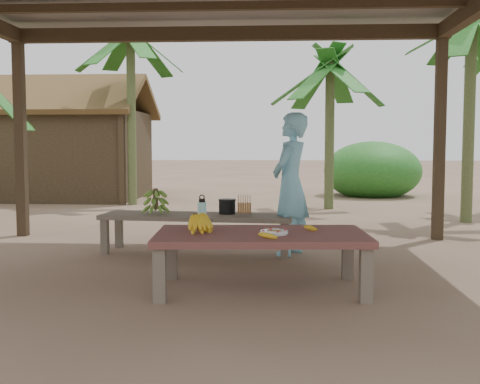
# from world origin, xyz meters

# --- Properties ---
(ground) EXTENTS (80.00, 80.00, 0.00)m
(ground) POSITION_xyz_m (0.00, 0.00, 0.00)
(ground) COLOR brown
(ground) RESTS_ON ground
(work_table) EXTENTS (1.85, 1.10, 0.50)m
(work_table) POSITION_xyz_m (0.55, -0.58, 0.43)
(work_table) COLOR brown
(work_table) RESTS_ON ground
(bench) EXTENTS (2.25, 0.81, 0.45)m
(bench) POSITION_xyz_m (-0.23, 1.13, 0.39)
(bench) COLOR brown
(bench) RESTS_ON ground
(ripe_banana_bunch) EXTENTS (0.36, 0.33, 0.18)m
(ripe_banana_bunch) POSITION_xyz_m (-0.02, -0.57, 0.59)
(ripe_banana_bunch) COLOR yellow
(ripe_banana_bunch) RESTS_ON work_table
(plate) EXTENTS (0.24, 0.24, 0.04)m
(plate) POSITION_xyz_m (0.66, -0.68, 0.52)
(plate) COLOR white
(plate) RESTS_ON work_table
(loose_banana_front) EXTENTS (0.18, 0.09, 0.04)m
(loose_banana_front) POSITION_xyz_m (0.61, -0.90, 0.52)
(loose_banana_front) COLOR yellow
(loose_banana_front) RESTS_ON work_table
(loose_banana_side) EXTENTS (0.14, 0.12, 0.04)m
(loose_banana_side) POSITION_xyz_m (0.98, -0.43, 0.52)
(loose_banana_side) COLOR yellow
(loose_banana_side) RESTS_ON work_table
(water_flask) EXTENTS (0.08, 0.08, 0.30)m
(water_flask) POSITION_xyz_m (-0.00, -0.27, 0.63)
(water_flask) COLOR #43D4D3
(water_flask) RESTS_ON work_table
(green_banana_stalk) EXTENTS (0.29, 0.29, 0.31)m
(green_banana_stalk) POSITION_xyz_m (-0.72, 1.17, 0.60)
(green_banana_stalk) COLOR #598C2D
(green_banana_stalk) RESTS_ON bench
(cooking_pot) EXTENTS (0.19, 0.19, 0.16)m
(cooking_pot) POSITION_xyz_m (0.11, 1.21, 0.53)
(cooking_pot) COLOR black
(cooking_pot) RESTS_ON bench
(skewer_rack) EXTENTS (0.19, 0.10, 0.24)m
(skewer_rack) POSITION_xyz_m (0.32, 1.02, 0.57)
(skewer_rack) COLOR #A57F47
(skewer_rack) RESTS_ON bench
(woman) EXTENTS (0.59, 0.69, 1.61)m
(woman) POSITION_xyz_m (0.84, 1.11, 0.81)
(woman) COLOR #7DCDEC
(woman) RESTS_ON ground
(hut) EXTENTS (4.40, 3.43, 2.85)m
(hut) POSITION_xyz_m (-4.50, 8.00, 1.10)
(hut) COLOR black
(hut) RESTS_ON ground
(banana_plant_ne) EXTENTS (1.80, 1.80, 3.48)m
(banana_plant_ne) POSITION_xyz_m (3.73, 4.10, 2.99)
(banana_plant_ne) COLOR #596638
(banana_plant_ne) RESTS_ON ground
(banana_plant_n) EXTENTS (1.80, 1.80, 3.01)m
(banana_plant_n) POSITION_xyz_m (1.69, 5.99, 2.53)
(banana_plant_n) COLOR #596638
(banana_plant_n) RESTS_ON ground
(banana_plant_nw) EXTENTS (1.80, 1.80, 3.75)m
(banana_plant_nw) POSITION_xyz_m (-2.30, 6.54, 3.24)
(banana_plant_nw) COLOR #596638
(banana_plant_nw) RESTS_ON ground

